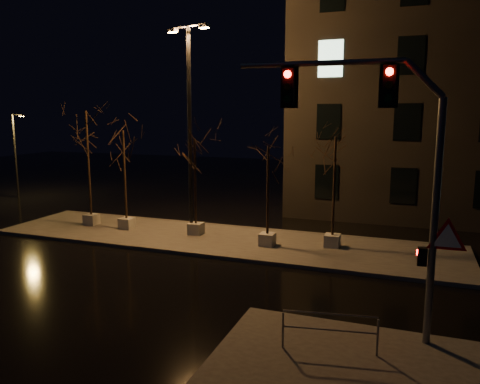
% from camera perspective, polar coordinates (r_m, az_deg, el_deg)
% --- Properties ---
extents(ground, '(90.00, 90.00, 0.00)m').
position_cam_1_polar(ground, '(17.07, -10.65, -11.01)').
color(ground, black).
rests_on(ground, ground).
extents(median, '(22.00, 5.00, 0.15)m').
position_cam_1_polar(median, '(22.14, -2.66, -5.82)').
color(median, '#423F3B').
rests_on(median, ground).
extents(sidewalk_corner, '(7.00, 5.00, 0.15)m').
position_cam_1_polar(sidewalk_corner, '(11.76, 14.36, -20.75)').
color(sidewalk_corner, '#423F3B').
rests_on(sidewalk_corner, ground).
extents(tree_0, '(1.80, 1.80, 6.09)m').
position_cam_1_polar(tree_0, '(25.31, -18.15, 6.44)').
color(tree_0, '#A3A299').
rests_on(tree_0, median).
extents(tree_1, '(1.80, 1.80, 5.09)m').
position_cam_1_polar(tree_1, '(23.95, -13.98, 4.67)').
color(tree_1, '#A3A299').
rests_on(tree_1, median).
extents(tree_2, '(1.80, 1.80, 4.75)m').
position_cam_1_polar(tree_2, '(22.27, -5.53, 3.88)').
color(tree_2, '#A3A299').
rests_on(tree_2, median).
extents(tree_3, '(1.80, 1.80, 4.51)m').
position_cam_1_polar(tree_3, '(20.28, 3.43, 2.84)').
color(tree_3, '#A3A299').
rests_on(tree_3, median).
extents(tree_4, '(1.80, 1.80, 4.96)m').
position_cam_1_polar(tree_4, '(20.40, 11.49, 3.66)').
color(tree_4, '#A3A299').
rests_on(tree_4, median).
extents(traffic_signal_mast, '(5.83, 0.40, 7.11)m').
position_cam_1_polar(traffic_signal_mast, '(12.16, 17.65, 3.78)').
color(traffic_signal_mast, slate).
rests_on(traffic_signal_mast, sidewalk_corner).
extents(streetlight_main, '(2.41, 0.94, 9.76)m').
position_cam_1_polar(streetlight_main, '(22.28, -6.17, 9.09)').
color(streetlight_main, black).
rests_on(streetlight_main, median).
extents(streetlight_far, '(1.16, 0.25, 5.90)m').
position_cam_1_polar(streetlight_far, '(36.56, -25.65, 4.41)').
color(streetlight_far, black).
rests_on(streetlight_far, ground).
extents(guard_rail_a, '(2.30, 0.44, 1.01)m').
position_cam_1_polar(guard_rail_a, '(12.09, 10.87, -15.81)').
color(guard_rail_a, slate).
rests_on(guard_rail_a, sidewalk_corner).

